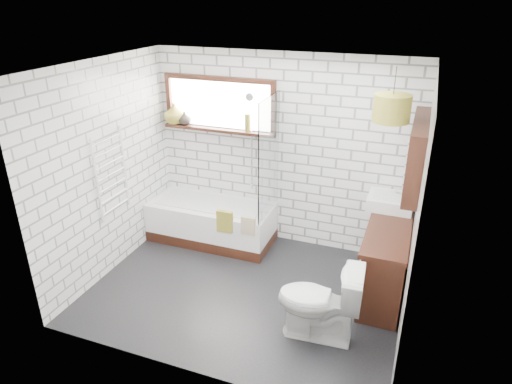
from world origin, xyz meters
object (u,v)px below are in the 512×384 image
at_px(toilet, 319,302).
at_px(pendant, 392,108).
at_px(basin, 390,202).
at_px(vanity, 386,258).
at_px(bathtub, 212,222).

distance_m(toilet, pendant, 2.00).
xyz_separation_m(basin, toilet, (-0.47, -1.50, -0.48)).
height_order(basin, pendant, pendant).
xyz_separation_m(vanity, toilet, (-0.53, -1.02, 0.00)).
xyz_separation_m(toilet, pendant, (0.39, 1.00, 1.69)).
bearing_deg(vanity, toilet, -117.34).
bearing_deg(toilet, bathtub, -131.42).
height_order(vanity, basin, basin).
relative_size(bathtub, toilet, 2.03).
distance_m(bathtub, toilet, 2.27).
height_order(bathtub, pendant, pendant).
bearing_deg(pendant, bathtub, 170.29).
distance_m(bathtub, basin, 2.36).
height_order(basin, toilet, basin).
distance_m(vanity, pendant, 1.70).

